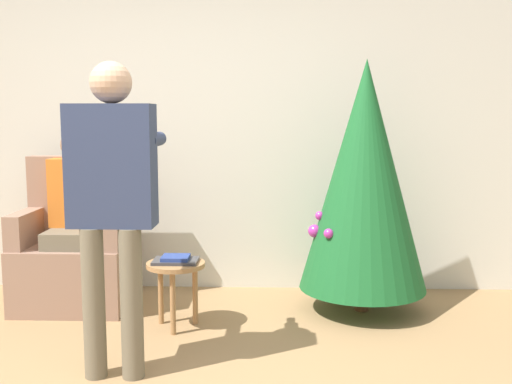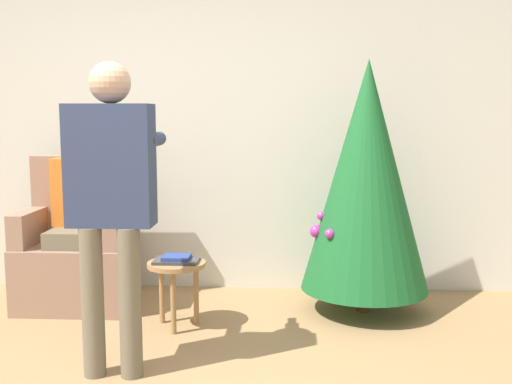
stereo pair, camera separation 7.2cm
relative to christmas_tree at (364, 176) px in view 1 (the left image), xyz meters
name	(u,v)px [view 1 (the left image)]	position (x,y,z in m)	size (l,w,h in m)	color
wall_back	(196,122)	(-1.26, 0.58, 0.37)	(8.00, 0.06, 2.70)	beige
christmas_tree	(364,176)	(0.00, 0.00, 0.00)	(0.90, 0.90, 1.79)	brown
armchair	(76,254)	(-2.09, 0.06, -0.59)	(0.79, 0.61, 1.10)	#93705B
person_seated	(73,211)	(-2.09, 0.03, -0.26)	(0.36, 0.46, 1.29)	#6B604C
person_standing	(112,189)	(-1.49, -1.10, 0.04)	(0.46, 0.57, 1.69)	#6B604C
side_stool	(176,273)	(-1.28, -0.39, -0.61)	(0.39, 0.39, 0.44)	#A37547
laptop	(176,261)	(-1.28, -0.39, -0.53)	(0.29, 0.20, 0.02)	#38383D
book	(176,258)	(-1.28, -0.39, -0.51)	(0.18, 0.16, 0.02)	navy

